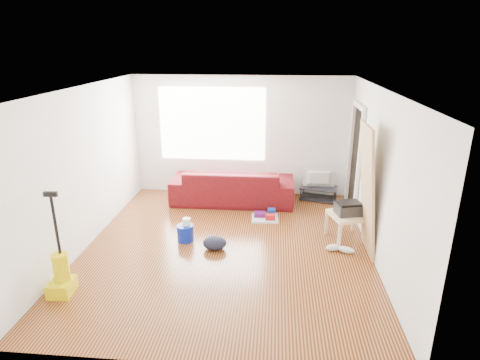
# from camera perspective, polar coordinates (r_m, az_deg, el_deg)

# --- Properties ---
(room) EXTENTS (4.51, 5.01, 2.51)m
(room) POSITION_cam_1_polar(r_m,az_deg,el_deg) (6.18, -1.14, 1.40)
(room) COLOR #3E1607
(room) RESTS_ON ground
(sofa) EXTENTS (2.46, 0.96, 0.72)m
(sofa) POSITION_cam_1_polar(r_m,az_deg,el_deg) (8.31, -1.03, -3.05)
(sofa) COLOR #410807
(sofa) RESTS_ON ground
(tv_stand) EXTENTS (0.81, 0.58, 0.28)m
(tv_stand) POSITION_cam_1_polar(r_m,az_deg,el_deg) (8.51, 11.09, -1.80)
(tv_stand) COLOR black
(tv_stand) RESTS_ON ground
(tv) EXTENTS (0.66, 0.09, 0.38)m
(tv) POSITION_cam_1_polar(r_m,az_deg,el_deg) (8.41, 11.22, 0.23)
(tv) COLOR black
(tv) RESTS_ON tv_stand
(side_table) EXTENTS (0.70, 0.70, 0.45)m
(side_table) POSITION_cam_1_polar(r_m,az_deg,el_deg) (6.86, 15.07, -5.24)
(side_table) COLOR beige
(side_table) RESTS_ON ground
(printer) EXTENTS (0.46, 0.39, 0.21)m
(printer) POSITION_cam_1_polar(r_m,az_deg,el_deg) (6.79, 15.20, -3.89)
(printer) COLOR black
(printer) RESTS_ON side_table
(bucket) EXTENTS (0.33, 0.33, 0.27)m
(bucket) POSITION_cam_1_polar(r_m,az_deg,el_deg) (6.80, -7.73, -8.50)
(bucket) COLOR #091EA1
(bucket) RESTS_ON ground
(toilet_paper) EXTENTS (0.13, 0.13, 0.12)m
(toilet_paper) POSITION_cam_1_polar(r_m,az_deg,el_deg) (6.73, -7.56, -6.94)
(toilet_paper) COLOR white
(toilet_paper) RESTS_ON bucket
(cleaning_tray) EXTENTS (0.51, 0.42, 0.18)m
(cleaning_tray) POSITION_cam_1_polar(r_m,az_deg,el_deg) (7.49, 3.69, -5.20)
(cleaning_tray) COLOR white
(cleaning_tray) RESTS_ON ground
(backpack) EXTENTS (0.39, 0.31, 0.21)m
(backpack) POSITION_cam_1_polar(r_m,az_deg,el_deg) (6.50, -3.59, -9.76)
(backpack) COLOR black
(backpack) RESTS_ON ground
(sneakers) EXTENTS (0.47, 0.24, 0.10)m
(sneakers) POSITION_cam_1_polar(r_m,az_deg,el_deg) (6.57, 14.00, -9.46)
(sneakers) COLOR silver
(sneakers) RESTS_ON ground
(vacuum) EXTENTS (0.31, 0.35, 1.40)m
(vacuum) POSITION_cam_1_polar(r_m,az_deg,el_deg) (5.83, -24.08, -12.25)
(vacuum) COLOR #D9C402
(vacuum) RESTS_ON ground
(door_panel) EXTENTS (0.25, 0.81, 2.01)m
(door_panel) POSITION_cam_1_polar(r_m,az_deg,el_deg) (6.74, 16.81, -9.48)
(door_panel) COLOR tan
(door_panel) RESTS_ON ground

